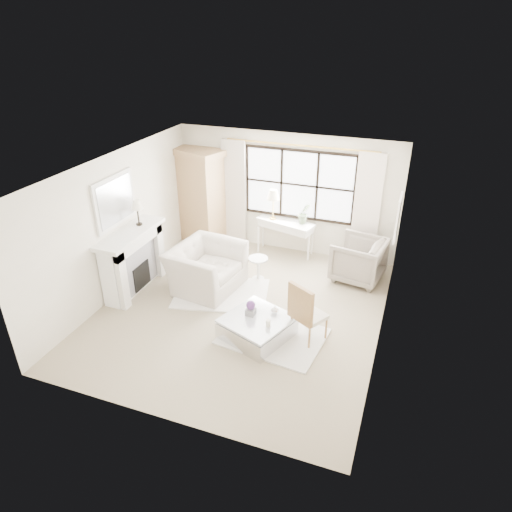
% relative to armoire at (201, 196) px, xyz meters
% --- Properties ---
extents(floor, '(5.50, 5.50, 0.00)m').
position_rel_armoire_xyz_m(floor, '(1.97, -2.47, -1.14)').
color(floor, tan).
rests_on(floor, ground).
extents(ceiling, '(5.50, 5.50, 0.00)m').
position_rel_armoire_xyz_m(ceiling, '(1.97, -2.47, 1.56)').
color(ceiling, white).
rests_on(ceiling, ground).
extents(wall_back, '(5.00, 0.00, 5.00)m').
position_rel_armoire_xyz_m(wall_back, '(1.97, 0.28, 0.21)').
color(wall_back, white).
rests_on(wall_back, ground).
extents(wall_front, '(5.00, 0.00, 5.00)m').
position_rel_armoire_xyz_m(wall_front, '(1.97, -5.22, 0.21)').
color(wall_front, beige).
rests_on(wall_front, ground).
extents(wall_left, '(0.00, 5.50, 5.50)m').
position_rel_armoire_xyz_m(wall_left, '(-0.53, -2.47, 0.21)').
color(wall_left, white).
rests_on(wall_left, ground).
extents(wall_right, '(0.00, 5.50, 5.50)m').
position_rel_armoire_xyz_m(wall_right, '(4.47, -2.47, 0.21)').
color(wall_right, white).
rests_on(wall_right, ground).
extents(window_pane, '(2.40, 0.02, 1.50)m').
position_rel_armoire_xyz_m(window_pane, '(2.27, 0.26, 0.46)').
color(window_pane, white).
rests_on(window_pane, wall_back).
extents(window_frame, '(2.50, 0.04, 1.50)m').
position_rel_armoire_xyz_m(window_frame, '(2.27, 0.25, 0.46)').
color(window_frame, black).
rests_on(window_frame, wall_back).
extents(curtain_rod, '(3.30, 0.04, 0.04)m').
position_rel_armoire_xyz_m(curtain_rod, '(2.27, 0.20, 1.33)').
color(curtain_rod, gold).
rests_on(curtain_rod, wall_back).
extents(curtain_left, '(0.55, 0.10, 2.47)m').
position_rel_armoire_xyz_m(curtain_left, '(0.77, 0.18, 0.10)').
color(curtain_left, beige).
rests_on(curtain_left, ground).
extents(curtain_right, '(0.55, 0.10, 2.47)m').
position_rel_armoire_xyz_m(curtain_right, '(3.77, 0.18, 0.10)').
color(curtain_right, white).
rests_on(curtain_right, ground).
extents(fireplace, '(0.58, 1.66, 1.26)m').
position_rel_armoire_xyz_m(fireplace, '(-0.30, -2.47, -0.49)').
color(fireplace, white).
rests_on(fireplace, ground).
extents(mirror_frame, '(0.05, 1.15, 0.95)m').
position_rel_armoire_xyz_m(mirror_frame, '(-0.50, -2.47, 0.70)').
color(mirror_frame, white).
rests_on(mirror_frame, wall_left).
extents(mirror_glass, '(0.02, 1.00, 0.80)m').
position_rel_armoire_xyz_m(mirror_glass, '(-0.47, -2.47, 0.70)').
color(mirror_glass, silver).
rests_on(mirror_glass, wall_left).
extents(art_frame, '(0.04, 0.62, 0.82)m').
position_rel_armoire_xyz_m(art_frame, '(4.44, -0.77, 0.41)').
color(art_frame, white).
rests_on(art_frame, wall_right).
extents(art_canvas, '(0.01, 0.52, 0.72)m').
position_rel_armoire_xyz_m(art_canvas, '(4.42, -0.77, 0.41)').
color(art_canvas, beige).
rests_on(art_canvas, wall_right).
extents(mantel_lamp, '(0.22, 0.22, 0.51)m').
position_rel_armoire_xyz_m(mantel_lamp, '(-0.26, -2.14, 0.51)').
color(mantel_lamp, black).
rests_on(mantel_lamp, fireplace).
extents(armoire, '(1.28, 1.02, 2.24)m').
position_rel_armoire_xyz_m(armoire, '(0.00, 0.00, 0.00)').
color(armoire, tan).
rests_on(armoire, floor).
extents(console_table, '(1.37, 0.76, 0.80)m').
position_rel_armoire_xyz_m(console_table, '(2.06, 0.04, -0.74)').
color(console_table, white).
rests_on(console_table, floor).
extents(console_lamp, '(0.28, 0.28, 0.69)m').
position_rel_armoire_xyz_m(console_lamp, '(1.75, 0.06, 0.22)').
color(console_lamp, '#AE8A3C').
rests_on(console_lamp, console_table).
extents(orchid_plant, '(0.33, 0.32, 0.47)m').
position_rel_armoire_xyz_m(orchid_plant, '(2.47, 0.05, -0.10)').
color(orchid_plant, '#556C48').
rests_on(orchid_plant, console_table).
extents(side_table, '(0.40, 0.40, 0.51)m').
position_rel_armoire_xyz_m(side_table, '(1.89, -1.30, -0.81)').
color(side_table, silver).
rests_on(side_table, floor).
extents(rug_left, '(2.03, 1.64, 0.03)m').
position_rel_armoire_xyz_m(rug_left, '(1.41, -2.08, -1.12)').
color(rug_left, white).
rests_on(rug_left, floor).
extents(rug_right, '(1.80, 1.43, 0.03)m').
position_rel_armoire_xyz_m(rug_right, '(2.78, -3.02, -1.12)').
color(rug_right, white).
rests_on(rug_right, floor).
extents(club_armchair, '(1.38, 1.52, 0.89)m').
position_rel_armoire_xyz_m(club_armchair, '(1.03, -1.94, -0.69)').
color(club_armchair, beige).
rests_on(club_armchair, floor).
extents(wingback_chair, '(1.13, 1.10, 0.89)m').
position_rel_armoire_xyz_m(wingback_chair, '(3.80, -0.57, -0.69)').
color(wingback_chair, gray).
rests_on(wingback_chair, floor).
extents(french_chair, '(0.66, 0.66, 1.08)m').
position_rel_armoire_xyz_m(french_chair, '(3.34, -2.86, -0.83)').
color(french_chair, '#AC7E48').
rests_on(french_chair, floor).
extents(coffee_table, '(1.29, 1.29, 0.38)m').
position_rel_armoire_xyz_m(coffee_table, '(2.52, -3.10, -0.96)').
color(coffee_table, silver).
rests_on(coffee_table, floor).
extents(planter_box, '(0.16, 0.16, 0.11)m').
position_rel_armoire_xyz_m(planter_box, '(2.39, -3.04, -0.70)').
color(planter_box, slate).
rests_on(planter_box, coffee_table).
extents(planter_flowers, '(0.15, 0.15, 0.15)m').
position_rel_armoire_xyz_m(planter_flowers, '(2.39, -3.04, -0.57)').
color(planter_flowers, '#5F317C').
rests_on(planter_flowers, planter_box).
extents(pillar_candle, '(0.08, 0.08, 0.12)m').
position_rel_armoire_xyz_m(pillar_candle, '(2.77, -3.25, -0.70)').
color(pillar_candle, white).
rests_on(pillar_candle, coffee_table).
extents(coffee_vase, '(0.14, 0.14, 0.14)m').
position_rel_armoire_xyz_m(coffee_vase, '(2.75, -2.86, -0.69)').
color(coffee_vase, silver).
rests_on(coffee_vase, coffee_table).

